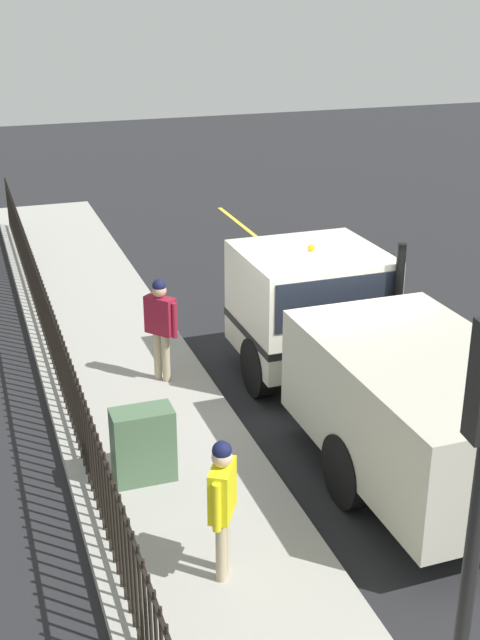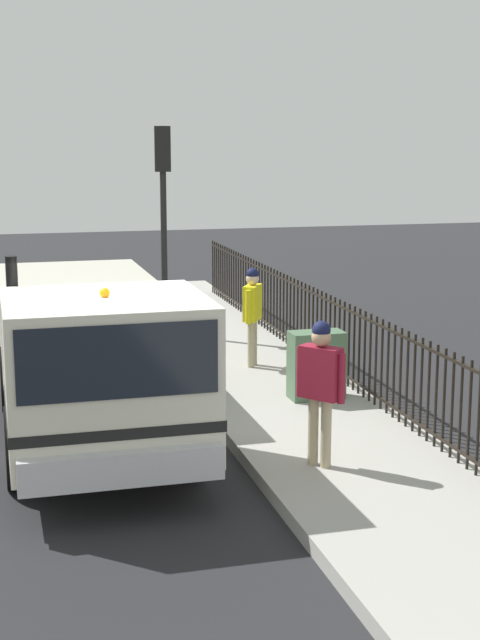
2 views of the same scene
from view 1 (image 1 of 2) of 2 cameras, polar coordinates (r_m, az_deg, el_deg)
name	(u,v)px [view 1 (image 1 of 2)]	position (r m, az deg, el deg)	size (l,w,h in m)	color
ground_plane	(316,399)	(13.33, 5.28, -5.44)	(58.81, 58.81, 0.00)	#232326
sidewalk_slab	(145,422)	(12.52, -6.55, -7.00)	(2.62, 26.73, 0.18)	#A3A099
lane_marking	(436,379)	(14.29, 13.37, -3.97)	(0.12, 24.06, 0.01)	yellow
work_truck	(360,349)	(12.04, 8.25, -1.96)	(2.32, 6.69, 2.57)	silver
worker_standing	(160,319)	(13.13, -5.51, 0.06)	(0.48, 0.52, 1.73)	maroon
pedestrian_distant	(222,495)	(8.84, -1.23, -12.00)	(0.42, 0.55, 1.67)	yellow
iron_fence	(69,388)	(12.03, -11.68, -4.61)	(0.04, 22.76, 1.30)	black
utility_cabinet	(143,445)	(10.79, -6.69, -8.54)	(0.79, 0.42, 1.00)	#4C6B4C
traffic_cone	(471,382)	(13.53, 15.64, -4.15)	(0.49, 0.49, 0.69)	orange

